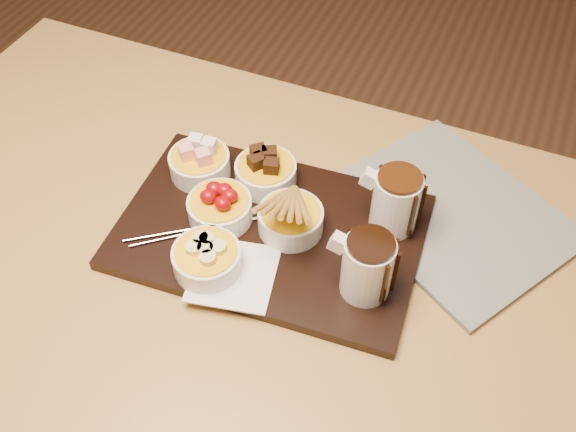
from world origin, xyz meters
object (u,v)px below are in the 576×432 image
at_px(pitcher_dark_chocolate, 367,267).
at_px(pitcher_milk_chocolate, 396,202).
at_px(serving_board, 270,232).
at_px(bowl_strawberries, 220,209).
at_px(dining_table, 206,269).
at_px(newspaper, 451,213).

relative_size(pitcher_dark_chocolate, pitcher_milk_chocolate, 1.00).
relative_size(serving_board, pitcher_milk_chocolate, 4.70).
bearing_deg(bowl_strawberries, pitcher_dark_chocolate, -8.56).
distance_m(bowl_strawberries, pitcher_dark_chocolate, 0.25).
bearing_deg(serving_board, dining_table, -164.29).
bearing_deg(serving_board, pitcher_milk_chocolate, 21.80).
bearing_deg(serving_board, newspaper, 27.33).
distance_m(pitcher_milk_chocolate, newspaper, 0.12).
bearing_deg(newspaper, pitcher_milk_chocolate, -107.81).
xyz_separation_m(pitcher_milk_chocolate, newspaper, (0.08, 0.07, -0.06)).
bearing_deg(dining_table, serving_board, 19.80).
bearing_deg(dining_table, pitcher_milk_chocolate, 23.64).
bearing_deg(pitcher_milk_chocolate, newspaper, 37.26).
height_order(serving_board, pitcher_dark_chocolate, pitcher_dark_chocolate).
xyz_separation_m(dining_table, bowl_strawberries, (0.02, 0.03, 0.14)).
distance_m(bowl_strawberries, pitcher_milk_chocolate, 0.27).
bearing_deg(pitcher_milk_chocolate, serving_board, -158.20).
distance_m(serving_board, pitcher_milk_chocolate, 0.20).
xyz_separation_m(pitcher_dark_chocolate, pitcher_milk_chocolate, (0.00, 0.13, 0.00)).
xyz_separation_m(dining_table, serving_board, (0.10, 0.04, 0.11)).
distance_m(pitcher_dark_chocolate, newspaper, 0.22).
bearing_deg(dining_table, pitcher_dark_chocolate, -2.22).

